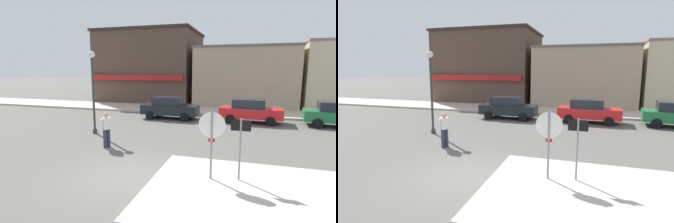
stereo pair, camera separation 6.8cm
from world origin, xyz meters
TOP-DOWN VIEW (x-y plane):
  - ground_plane at (0.00, 0.00)m, footprint 160.00×160.00m
  - sidewalk_corner at (4.03, -0.29)m, footprint 6.40×4.80m
  - kerb_far at (0.00, 14.08)m, footprint 80.00×4.00m
  - stop_sign at (2.60, 0.33)m, footprint 0.82×0.07m
  - one_way_sign at (3.45, 0.48)m, footprint 0.60×0.06m
  - lamp_post at (-4.47, 4.87)m, footprint 0.36×0.36m
  - parked_car_nearest at (-1.74, 10.28)m, footprint 4.01×1.90m
  - parked_car_second at (3.79, 10.54)m, footprint 4.08×2.03m
  - pedestrian_crossing_near at (-2.47, 2.71)m, footprint 0.37×0.52m
  - building_corner_shop at (-6.89, 20.53)m, footprint 10.27×9.42m
  - building_storefront_left_near at (3.22, 19.76)m, footprint 9.17×8.12m
  - building_storefront_left_mid at (10.87, 19.02)m, footprint 5.63×5.99m

SIDE VIEW (x-z plane):
  - ground_plane at x=0.00m, z-range 0.00..0.00m
  - sidewalk_corner at x=4.03m, z-range 0.00..0.15m
  - kerb_far at x=0.00m, z-range 0.00..0.15m
  - parked_car_nearest at x=-1.74m, z-range 0.03..1.59m
  - parked_car_second at x=3.79m, z-range 0.03..1.59m
  - pedestrian_crossing_near at x=-2.47m, z-range 0.06..1.67m
  - one_way_sign at x=3.45m, z-range 0.28..2.38m
  - stop_sign at x=2.60m, z-range 0.37..2.67m
  - building_storefront_left_near at x=3.22m, z-range 0.00..5.58m
  - lamp_post at x=-4.47m, z-range 0.69..5.23m
  - building_storefront_left_mid at x=10.87m, z-range 0.00..5.92m
  - building_corner_shop at x=-6.89m, z-range 0.00..7.51m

